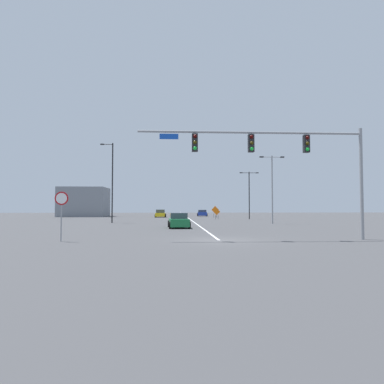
{
  "coord_description": "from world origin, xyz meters",
  "views": [
    {
      "loc": [
        -2.66,
        -20.1,
        1.93
      ],
      "look_at": [
        -0.13,
        26.86,
        3.99
      ],
      "focal_mm": 32.4,
      "sensor_mm": 36.0,
      "label": 1
    }
  ],
  "objects_px": {
    "street_lamp_mid_left": "(112,180)",
    "car_yellow_approaching": "(161,214)",
    "traffic_signal_assembly": "(281,151)",
    "street_lamp_near_left": "(249,191)",
    "construction_sign_left_lane": "(217,212)",
    "car_green_far": "(179,221)",
    "construction_sign_left_shoulder": "(215,210)",
    "street_lamp_far_left": "(272,184)",
    "stop_sign": "(61,206)",
    "car_blue_mid": "(202,213)"
  },
  "relations": [
    {
      "from": "street_lamp_near_left",
      "to": "car_yellow_approaching",
      "type": "height_order",
      "value": "street_lamp_near_left"
    },
    {
      "from": "construction_sign_left_shoulder",
      "to": "car_yellow_approaching",
      "type": "bearing_deg",
      "value": 164.32
    },
    {
      "from": "street_lamp_near_left",
      "to": "construction_sign_left_shoulder",
      "type": "distance_m",
      "value": 10.52
    },
    {
      "from": "car_green_far",
      "to": "street_lamp_near_left",
      "type": "bearing_deg",
      "value": 62.6
    },
    {
      "from": "stop_sign",
      "to": "car_green_far",
      "type": "bearing_deg",
      "value": 61.53
    },
    {
      "from": "construction_sign_left_shoulder",
      "to": "car_blue_mid",
      "type": "height_order",
      "value": "construction_sign_left_shoulder"
    },
    {
      "from": "construction_sign_left_lane",
      "to": "street_lamp_near_left",
      "type": "bearing_deg",
      "value": -5.26
    },
    {
      "from": "street_lamp_near_left",
      "to": "street_lamp_far_left",
      "type": "bearing_deg",
      "value": -92.62
    },
    {
      "from": "construction_sign_left_lane",
      "to": "car_blue_mid",
      "type": "bearing_deg",
      "value": 92.22
    },
    {
      "from": "construction_sign_left_lane",
      "to": "car_green_far",
      "type": "distance_m",
      "value": 23.86
    },
    {
      "from": "stop_sign",
      "to": "construction_sign_left_shoulder",
      "type": "bearing_deg",
      "value": 72.32
    },
    {
      "from": "stop_sign",
      "to": "traffic_signal_assembly",
      "type": "bearing_deg",
      "value": 1.03
    },
    {
      "from": "car_green_far",
      "to": "car_yellow_approaching",
      "type": "bearing_deg",
      "value": 94.92
    },
    {
      "from": "street_lamp_far_left",
      "to": "car_blue_mid",
      "type": "height_order",
      "value": "street_lamp_far_left"
    },
    {
      "from": "street_lamp_far_left",
      "to": "car_yellow_approaching",
      "type": "bearing_deg",
      "value": 117.04
    },
    {
      "from": "stop_sign",
      "to": "car_green_far",
      "type": "distance_m",
      "value": 14.32
    },
    {
      "from": "traffic_signal_assembly",
      "to": "construction_sign_left_shoulder",
      "type": "xyz_separation_m",
      "value": [
        1.39,
        43.81,
        -3.88
      ]
    },
    {
      "from": "stop_sign",
      "to": "car_blue_mid",
      "type": "bearing_deg",
      "value": 77.12
    },
    {
      "from": "construction_sign_left_shoulder",
      "to": "construction_sign_left_lane",
      "type": "distance_m",
      "value": 8.58
    },
    {
      "from": "traffic_signal_assembly",
      "to": "street_lamp_far_left",
      "type": "relative_size",
      "value": 1.7
    },
    {
      "from": "traffic_signal_assembly",
      "to": "car_yellow_approaching",
      "type": "height_order",
      "value": "traffic_signal_assembly"
    },
    {
      "from": "street_lamp_far_left",
      "to": "car_green_far",
      "type": "bearing_deg",
      "value": -147.0
    },
    {
      "from": "car_yellow_approaching",
      "to": "stop_sign",
      "type": "bearing_deg",
      "value": -94.68
    },
    {
      "from": "stop_sign",
      "to": "car_blue_mid",
      "type": "relative_size",
      "value": 0.68
    },
    {
      "from": "street_lamp_far_left",
      "to": "car_blue_mid",
      "type": "relative_size",
      "value": 1.93
    },
    {
      "from": "stop_sign",
      "to": "street_lamp_far_left",
      "type": "xyz_separation_m",
      "value": [
        17.75,
        19.64,
        2.68
      ]
    },
    {
      "from": "traffic_signal_assembly",
      "to": "street_lamp_near_left",
      "type": "relative_size",
      "value": 1.77
    },
    {
      "from": "traffic_signal_assembly",
      "to": "street_lamp_mid_left",
      "type": "distance_m",
      "value": 26.92
    },
    {
      "from": "stop_sign",
      "to": "street_lamp_far_left",
      "type": "bearing_deg",
      "value": 47.9
    },
    {
      "from": "traffic_signal_assembly",
      "to": "car_green_far",
      "type": "distance_m",
      "value": 14.38
    },
    {
      "from": "street_lamp_mid_left",
      "to": "car_yellow_approaching",
      "type": "relative_size",
      "value": 2.43
    },
    {
      "from": "car_blue_mid",
      "to": "traffic_signal_assembly",
      "type": "bearing_deg",
      "value": -89.86
    },
    {
      "from": "street_lamp_far_left",
      "to": "street_lamp_mid_left",
      "type": "bearing_deg",
      "value": 169.33
    },
    {
      "from": "street_lamp_near_left",
      "to": "street_lamp_far_left",
      "type": "height_order",
      "value": "street_lamp_far_left"
    },
    {
      "from": "stop_sign",
      "to": "car_blue_mid",
      "type": "distance_m",
      "value": 56.16
    },
    {
      "from": "street_lamp_mid_left",
      "to": "construction_sign_left_shoulder",
      "type": "relative_size",
      "value": 4.6
    },
    {
      "from": "construction_sign_left_shoulder",
      "to": "construction_sign_left_lane",
      "type": "relative_size",
      "value": 1.23
    },
    {
      "from": "street_lamp_mid_left",
      "to": "car_yellow_approaching",
      "type": "xyz_separation_m",
      "value": [
        5.17,
        23.66,
        -4.66
      ]
    },
    {
      "from": "stop_sign",
      "to": "street_lamp_mid_left",
      "type": "xyz_separation_m",
      "value": [
        -1.33,
        23.24,
        3.36
      ]
    },
    {
      "from": "street_lamp_near_left",
      "to": "car_blue_mid",
      "type": "bearing_deg",
      "value": 106.75
    },
    {
      "from": "street_lamp_mid_left",
      "to": "construction_sign_left_lane",
      "type": "height_order",
      "value": "street_lamp_mid_left"
    },
    {
      "from": "street_lamp_far_left",
      "to": "car_yellow_approaching",
      "type": "xyz_separation_m",
      "value": [
        -13.91,
        27.25,
        -3.98
      ]
    },
    {
      "from": "street_lamp_near_left",
      "to": "construction_sign_left_shoulder",
      "type": "xyz_separation_m",
      "value": [
        -4.41,
        9.01,
        -3.15
      ]
    },
    {
      "from": "construction_sign_left_lane",
      "to": "car_blue_mid",
      "type": "xyz_separation_m",
      "value": [
        -0.75,
        19.23,
        -0.46
      ]
    },
    {
      "from": "street_lamp_near_left",
      "to": "street_lamp_mid_left",
      "type": "distance_m",
      "value": 23.04
    },
    {
      "from": "traffic_signal_assembly",
      "to": "car_yellow_approaching",
      "type": "relative_size",
      "value": 3.31
    },
    {
      "from": "stop_sign",
      "to": "car_green_far",
      "type": "height_order",
      "value": "stop_sign"
    },
    {
      "from": "street_lamp_mid_left",
      "to": "car_yellow_approaching",
      "type": "height_order",
      "value": "street_lamp_mid_left"
    },
    {
      "from": "car_green_far",
      "to": "car_blue_mid",
      "type": "bearing_deg",
      "value": 82.28
    },
    {
      "from": "street_lamp_far_left",
      "to": "car_blue_mid",
      "type": "distance_m",
      "value": 35.7
    }
  ]
}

